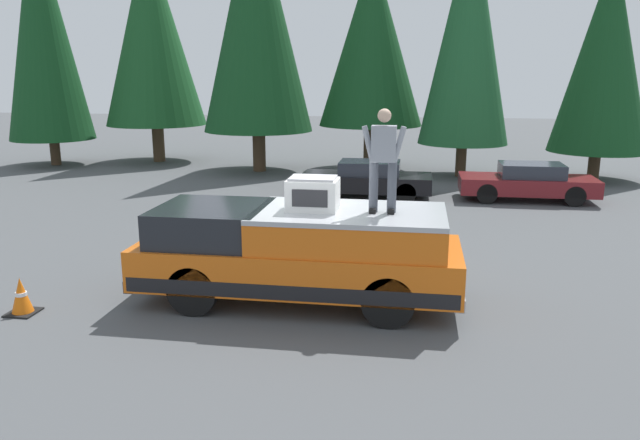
% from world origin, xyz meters
% --- Properties ---
extents(ground_plane, '(90.00, 90.00, 0.00)m').
position_xyz_m(ground_plane, '(0.00, 0.00, 0.00)').
color(ground_plane, '#4C4F51').
extents(pickup_truck, '(2.01, 5.54, 1.65)m').
position_xyz_m(pickup_truck, '(-0.47, 0.07, 0.87)').
color(pickup_truck, orange).
rests_on(pickup_truck, ground).
extents(compressor_unit, '(0.65, 0.84, 0.56)m').
position_xyz_m(compressor_unit, '(-0.49, -0.19, 1.93)').
color(compressor_unit, white).
rests_on(compressor_unit, pickup_truck).
extents(person_on_truck_bed, '(0.29, 0.72, 1.69)m').
position_xyz_m(person_on_truck_bed, '(-0.49, -1.35, 2.55)').
color(person_on_truck_bed, '#4C515B').
rests_on(person_on_truck_bed, pickup_truck).
extents(parked_car_maroon, '(1.64, 4.10, 1.16)m').
position_xyz_m(parked_car_maroon, '(9.13, -5.32, 0.58)').
color(parked_car_maroon, maroon).
rests_on(parked_car_maroon, ground).
extents(parked_car_black, '(1.64, 4.10, 1.16)m').
position_xyz_m(parked_car_black, '(8.84, -0.35, 0.58)').
color(parked_car_black, black).
rests_on(parked_car_black, ground).
extents(traffic_cone, '(0.47, 0.47, 0.62)m').
position_xyz_m(traffic_cone, '(-1.75, 4.49, 0.29)').
color(traffic_cone, black).
rests_on(traffic_cone, ground).
extents(conifer_far_left, '(3.47, 3.47, 8.07)m').
position_xyz_m(conifer_far_left, '(13.39, -8.37, 4.55)').
color(conifer_far_left, '#4C3826').
rests_on(conifer_far_left, ground).
extents(conifer_left, '(3.35, 3.35, 9.51)m').
position_xyz_m(conifer_left, '(13.47, -3.56, 5.37)').
color(conifer_left, '#4C3826').
rests_on(conifer_left, ground).
extents(conifer_center_left, '(4.14, 4.14, 8.48)m').
position_xyz_m(conifer_center_left, '(14.76, 0.05, 5.12)').
color(conifer_center_left, '#4C3826').
rests_on(conifer_center_left, ground).
extents(conifer_center_right, '(4.29, 4.29, 10.46)m').
position_xyz_m(conifer_center_right, '(13.51, 4.40, 6.02)').
color(conifer_center_right, '#4C3826').
rests_on(conifer_center_right, ground).
extents(conifer_right, '(4.32, 4.32, 9.59)m').
position_xyz_m(conifer_right, '(15.47, 9.53, 5.59)').
color(conifer_right, '#4C3826').
rests_on(conifer_right, ground).
extents(conifer_far_right, '(3.47, 3.47, 10.28)m').
position_xyz_m(conifer_far_right, '(13.76, 13.50, 5.68)').
color(conifer_far_right, '#4C3826').
rests_on(conifer_far_right, ground).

